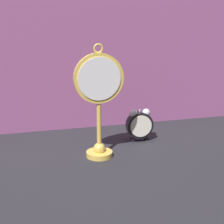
{
  "coord_description": "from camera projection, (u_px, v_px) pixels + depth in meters",
  "views": [
    {
      "loc": [
        -0.31,
        -1.05,
        0.45
      ],
      "look_at": [
        0.0,
        0.08,
        0.12
      ],
      "focal_mm": 60.0,
      "sensor_mm": 36.0,
      "label": 1
    }
  ],
  "objects": [
    {
      "name": "fabric_backdrop_drape",
      "position": [
        95.0,
        54.0,
        1.4
      ],
      "size": [
        1.64,
        0.01,
        0.57
      ],
      "primitive_type": "cube",
      "color": "#8E4C7F",
      "rests_on": "ground_plane"
    },
    {
      "name": "ground_plane",
      "position": [
        119.0,
        157.0,
        1.17
      ],
      "size": [
        4.0,
        4.0,
        0.0
      ],
      "primitive_type": "plane",
      "color": "#232328"
    },
    {
      "name": "pocket_watch_on_stand",
      "position": [
        99.0,
        99.0,
        1.13
      ],
      "size": [
        0.15,
        0.08,
        0.35
      ],
      "color": "gold",
      "rests_on": "ground_plane"
    },
    {
      "name": "alarm_clock_twin_bell",
      "position": [
        140.0,
        124.0,
        1.29
      ],
      "size": [
        0.09,
        0.03,
        0.12
      ],
      "color": "black",
      "rests_on": "ground_plane"
    }
  ]
}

